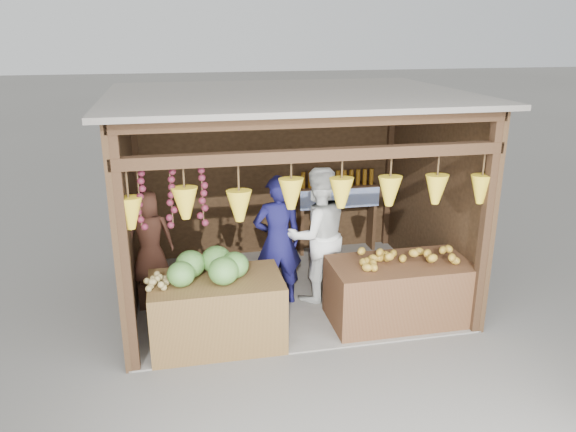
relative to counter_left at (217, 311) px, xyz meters
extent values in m
plane|color=#514F49|center=(1.04, 1.08, -0.39)|extent=(80.00, 80.00, 0.00)
cube|color=slate|center=(1.04, 1.08, -0.38)|extent=(4.00, 3.00, 0.02)
cube|color=black|center=(1.04, 2.58, 0.91)|extent=(4.00, 0.06, 2.60)
cube|color=black|center=(-0.96, 1.08, 0.91)|extent=(0.06, 3.00, 2.60)
cube|color=black|center=(3.04, 1.08, 0.91)|extent=(0.06, 3.00, 2.60)
cube|color=#605B54|center=(1.04, 1.08, 2.24)|extent=(4.30, 3.30, 0.06)
cube|color=black|center=(-0.90, -0.36, 0.91)|extent=(0.11, 0.11, 2.60)
cube|color=black|center=(2.98, -0.36, 0.91)|extent=(0.11, 0.11, 2.60)
cube|color=black|center=(-0.90, 2.52, 0.91)|extent=(0.11, 0.11, 2.60)
cube|color=black|center=(2.98, 2.52, 0.91)|extent=(0.11, 0.11, 2.60)
cube|color=black|center=(1.04, -0.36, 1.81)|extent=(4.00, 0.12, 0.12)
cube|color=black|center=(1.04, -0.36, 2.15)|extent=(4.00, 0.12, 0.12)
cube|color=#382314|center=(2.09, 2.38, 0.66)|extent=(1.25, 0.30, 0.05)
cube|color=#382314|center=(1.50, 2.38, 0.13)|extent=(0.05, 0.28, 1.05)
cube|color=#382314|center=(2.67, 2.38, 0.13)|extent=(0.05, 0.28, 1.05)
cube|color=blue|center=(2.09, 2.22, 0.53)|extent=(1.25, 0.02, 0.30)
cube|color=#50381A|center=(0.00, 0.00, 0.00)|extent=(1.46, 0.85, 0.79)
cube|color=#472A17|center=(2.21, 0.06, -0.01)|extent=(1.72, 0.85, 0.76)
cube|color=black|center=(-0.72, 1.08, -0.22)|extent=(0.36, 0.36, 0.34)
imported|color=#131245|center=(0.85, 0.81, 0.46)|extent=(0.65, 0.45, 1.71)
imported|color=white|center=(1.37, 0.85, 0.49)|extent=(0.98, 0.83, 1.77)
imported|color=brown|center=(-0.72, 1.08, 0.54)|extent=(0.58, 0.38, 1.19)
camera|label=1|loc=(-0.37, -5.64, 3.00)|focal=35.00mm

